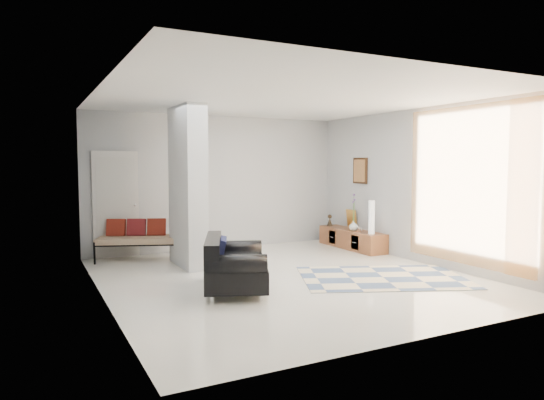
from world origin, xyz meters
name	(u,v)px	position (x,y,z in m)	size (l,w,h in m)	color
floor	(286,278)	(0.00, 0.00, 0.00)	(6.00, 6.00, 0.00)	white
ceiling	(287,99)	(0.00, 0.00, 2.80)	(6.00, 6.00, 0.00)	white
wall_back	(218,183)	(0.00, 3.00, 1.40)	(6.00, 6.00, 0.00)	#B3B5B8
wall_front	(429,203)	(0.00, -3.00, 1.40)	(6.00, 6.00, 0.00)	#B3B5B8
wall_left	(101,194)	(-2.75, 0.00, 1.40)	(6.00, 6.00, 0.00)	#B3B5B8
wall_right	(419,186)	(2.75, 0.00, 1.40)	(6.00, 6.00, 0.00)	#B3B5B8
partition_column	(187,187)	(-1.10, 1.60, 1.40)	(0.35, 1.20, 2.80)	silver
hallway_door	(116,204)	(-2.10, 2.96, 1.02)	(0.85, 0.06, 2.04)	silver
curtain	(467,186)	(2.67, -1.15, 1.45)	(2.55, 2.55, 0.00)	#EC973E
wall_art	(360,171)	(2.72, 1.70, 1.65)	(0.04, 0.45, 0.55)	#341D0E
media_console	(352,239)	(2.52, 1.70, 0.20)	(0.45, 1.84, 0.80)	brown
loveseat	(232,265)	(-1.05, -0.32, 0.36)	(1.30, 1.63, 0.76)	silver
daybed	(142,237)	(-1.72, 2.49, 0.42)	(1.76, 1.23, 0.77)	black
area_rug	(383,277)	(1.35, -0.71, 0.01)	(2.54, 1.69, 0.01)	beige
cylinder_lamp	(372,217)	(2.50, 1.02, 0.73)	(0.12, 0.12, 0.66)	silver
bronze_figurine	(330,220)	(2.47, 2.46, 0.53)	(0.13, 0.13, 0.25)	black
vase	(354,226)	(2.47, 1.57, 0.50)	(0.20, 0.20, 0.21)	white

